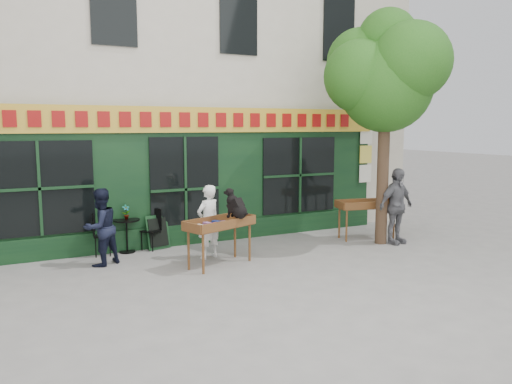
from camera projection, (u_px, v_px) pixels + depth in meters
ground at (224, 269)px, 10.04m from camera, size 80.00×80.00×0.00m
building at (143, 53)px, 14.67m from camera, size 14.00×7.26×10.00m
street_tree at (386, 72)px, 11.75m from camera, size 3.05×2.90×5.60m
book_cart_center at (220, 226)px, 10.19m from camera, size 1.62×1.10×0.99m
dog at (236, 203)px, 10.24m from camera, size 0.53×0.68×0.60m
woman at (208, 222)px, 10.77m from camera, size 0.68×0.56×1.60m
book_cart_right at (367, 207)px, 12.64m from camera, size 1.60×0.93×0.99m
man_right at (396, 206)px, 12.09m from camera, size 1.14×0.59×1.85m
bistro_table at (127, 229)px, 11.27m from camera, size 0.60×0.60×0.76m
bistro_chair_left at (98, 231)px, 10.97m from camera, size 0.40×0.39×0.95m
bistro_chair_right at (153, 225)px, 11.59m from camera, size 0.51×0.51×0.95m
potted_plant at (126, 212)px, 11.22m from camera, size 0.19×0.15×0.33m
man_left at (101, 227)px, 10.19m from camera, size 0.97×0.91×1.60m
chalkboard at (158, 232)px, 11.60m from camera, size 0.59×0.31×0.79m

